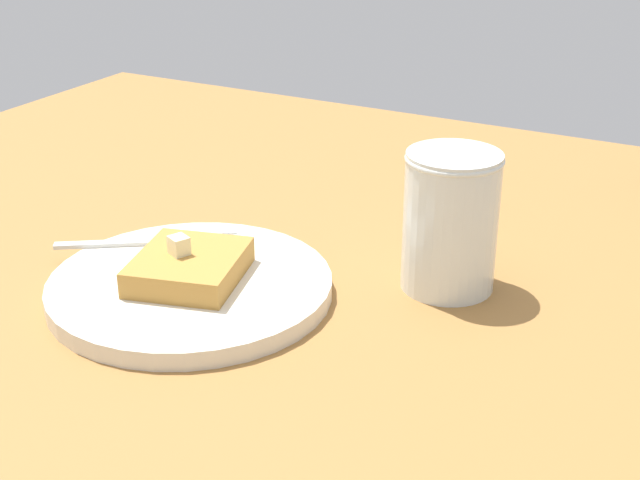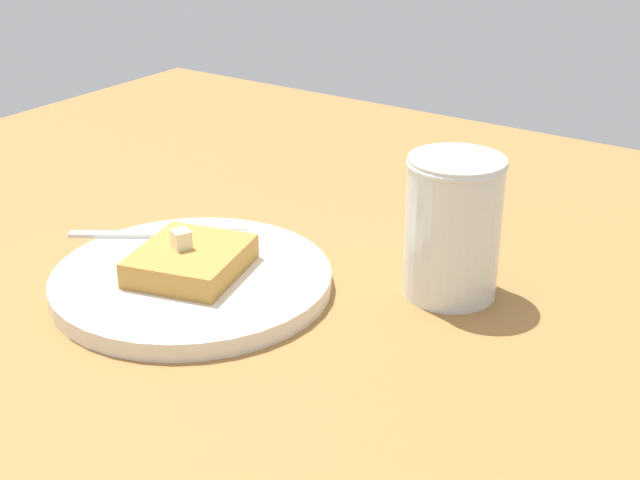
% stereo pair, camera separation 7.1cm
% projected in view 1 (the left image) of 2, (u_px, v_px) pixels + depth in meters
% --- Properties ---
extents(table_surface, '(1.01, 1.01, 0.03)m').
position_uv_depth(table_surface, '(205.00, 277.00, 0.78)').
color(table_surface, olive).
rests_on(table_surface, ground).
extents(plate, '(0.23, 0.23, 0.01)m').
position_uv_depth(plate, '(190.00, 286.00, 0.71)').
color(plate, silver).
rests_on(plate, table_surface).
extents(toast_slice_center, '(0.10, 0.11, 0.02)m').
position_uv_depth(toast_slice_center, '(189.00, 267.00, 0.71)').
color(toast_slice_center, '#B27D36').
rests_on(toast_slice_center, plate).
extents(butter_pat_primary, '(0.02, 0.02, 0.01)m').
position_uv_depth(butter_pat_primary, '(179.00, 245.00, 0.70)').
color(butter_pat_primary, '#F1E8B5').
rests_on(butter_pat_primary, toast_slice_center).
extents(fork, '(0.14, 0.10, 0.00)m').
position_uv_depth(fork, '(161.00, 242.00, 0.77)').
color(fork, silver).
rests_on(fork, plate).
extents(syrup_jar, '(0.08, 0.08, 0.11)m').
position_uv_depth(syrup_jar, '(450.00, 228.00, 0.71)').
color(syrup_jar, '#5D250B').
rests_on(syrup_jar, table_surface).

